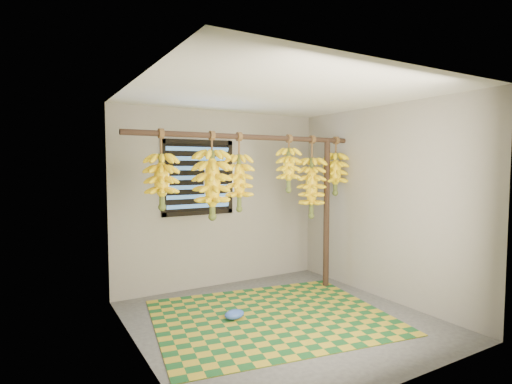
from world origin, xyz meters
TOP-DOWN VIEW (x-y plane):
  - floor at (0.00, 0.00)m, footprint 3.00×3.00m
  - ceiling at (0.00, 0.00)m, footprint 3.00×3.00m
  - wall_back at (0.00, 1.50)m, footprint 3.00×0.01m
  - wall_left at (-1.50, 0.00)m, footprint 0.01×3.00m
  - wall_right at (1.50, 0.00)m, footprint 0.01×3.00m
  - window at (-0.35, 1.48)m, footprint 1.00×0.04m
  - hanging_pole at (0.00, 0.70)m, footprint 3.00×0.06m
  - support_post at (1.20, 0.70)m, footprint 0.08×0.08m
  - woven_mat at (-0.05, 0.12)m, footprint 2.77×2.37m
  - plastic_bag at (-0.44, 0.26)m, footprint 0.26×0.21m
  - banana_bunch_a at (-1.08, 0.70)m, footprint 0.36×0.36m
  - banana_bunch_b at (-0.49, 0.70)m, footprint 0.41×0.41m
  - banana_bunch_c at (-0.14, 0.70)m, footprint 0.33×0.33m
  - banana_bunch_d at (0.57, 0.70)m, footprint 0.30×0.30m
  - banana_bunch_e at (0.94, 0.70)m, footprint 0.37×0.37m
  - banana_bunch_f at (1.35, 0.70)m, footprint 0.32×0.32m

SIDE VIEW (x-z plane):
  - floor at x=0.00m, z-range -0.01..0.00m
  - woven_mat at x=-0.05m, z-range 0.00..0.01m
  - plastic_bag at x=-0.44m, z-range 0.01..0.11m
  - support_post at x=1.20m, z-range 0.00..2.00m
  - wall_back at x=0.00m, z-range 0.00..2.40m
  - wall_left at x=-1.50m, z-range 0.00..2.40m
  - wall_right at x=1.50m, z-range 0.00..2.40m
  - banana_bunch_e at x=0.94m, z-range 0.83..1.91m
  - banana_bunch_b at x=-0.49m, z-range 0.95..1.94m
  - banana_bunch_c at x=-0.14m, z-range 0.99..1.92m
  - banana_bunch_a at x=-1.08m, z-range 1.06..1.92m
  - window at x=-0.35m, z-range 1.00..2.00m
  - banana_bunch_f at x=1.35m, z-range 1.15..1.94m
  - banana_bunch_d at x=0.57m, z-range 1.24..1.97m
  - hanging_pole at x=0.00m, z-range 1.97..2.03m
  - ceiling at x=0.00m, z-range 2.40..2.41m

